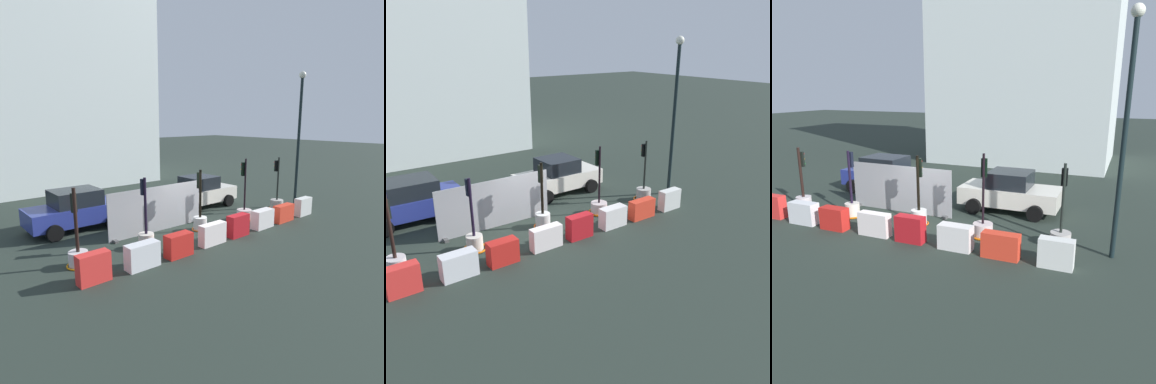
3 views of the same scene
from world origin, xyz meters
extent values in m
plane|color=#252F28|center=(0.00, 0.00, 0.00)|extent=(120.00, 120.00, 0.00)
cylinder|color=silver|center=(-5.37, 0.05, 0.25)|extent=(0.62, 0.62, 0.50)
cylinder|color=black|center=(-5.37, 0.05, 1.55)|extent=(0.11, 0.11, 2.09)
cube|color=black|center=(-5.35, 0.16, 2.09)|extent=(0.19, 0.15, 0.62)
sphere|color=red|center=(-5.33, 0.24, 2.29)|extent=(0.11, 0.11, 0.11)
sphere|color=orange|center=(-5.33, 0.24, 2.09)|extent=(0.11, 0.11, 0.11)
sphere|color=green|center=(-5.33, 0.24, 1.88)|extent=(0.11, 0.11, 0.11)
torus|color=orange|center=(-5.37, 0.05, 0.03)|extent=(0.78, 0.78, 0.05)
cylinder|color=beige|center=(-2.78, 0.01, 0.27)|extent=(0.57, 0.57, 0.54)
cylinder|color=black|center=(-2.78, 0.01, 1.58)|extent=(0.10, 0.10, 2.09)
cube|color=black|center=(-2.78, 0.14, 2.26)|extent=(0.15, 0.15, 0.59)
sphere|color=red|center=(-2.78, 0.23, 2.46)|extent=(0.09, 0.09, 0.09)
sphere|color=orange|center=(-2.78, 0.23, 2.26)|extent=(0.09, 0.09, 0.09)
sphere|color=green|center=(-2.78, 0.23, 2.07)|extent=(0.09, 0.09, 0.09)
torus|color=orange|center=(-2.78, 0.01, 0.04)|extent=(0.84, 0.84, 0.07)
cylinder|color=silver|center=(0.12, 0.26, 0.28)|extent=(0.58, 0.58, 0.56)
cylinder|color=black|center=(0.12, 0.26, 1.58)|extent=(0.11, 0.11, 2.05)
cube|color=black|center=(0.15, 0.37, 2.14)|extent=(0.18, 0.15, 0.69)
sphere|color=red|center=(0.16, 0.45, 2.37)|extent=(0.10, 0.10, 0.10)
sphere|color=orange|center=(0.16, 0.45, 2.14)|extent=(0.10, 0.10, 0.10)
sphere|color=green|center=(0.16, 0.45, 1.91)|extent=(0.10, 0.10, 0.10)
torus|color=orange|center=(0.12, 0.26, 0.03)|extent=(0.73, 0.73, 0.05)
cylinder|color=beige|center=(2.75, 0.05, 0.23)|extent=(0.69, 0.69, 0.47)
cylinder|color=black|center=(2.75, 0.05, 1.68)|extent=(0.08, 0.08, 2.41)
cube|color=black|center=(2.73, 0.16, 2.39)|extent=(0.19, 0.16, 0.63)
sphere|color=red|center=(2.71, 0.24, 2.60)|extent=(0.11, 0.11, 0.11)
sphere|color=orange|center=(2.71, 0.24, 2.39)|extent=(0.11, 0.11, 0.11)
sphere|color=green|center=(2.71, 0.24, 2.18)|extent=(0.11, 0.11, 0.11)
torus|color=orange|center=(2.75, 0.05, 0.04)|extent=(0.89, 0.89, 0.07)
cylinder|color=#ACA6A1|center=(5.37, 0.09, 0.27)|extent=(0.65, 0.65, 0.54)
cylinder|color=black|center=(5.37, 0.09, 1.64)|extent=(0.09, 0.09, 2.21)
cube|color=black|center=(5.35, 0.21, 2.30)|extent=(0.18, 0.17, 0.56)
sphere|color=red|center=(5.33, 0.29, 2.48)|extent=(0.10, 0.10, 0.10)
sphere|color=orange|center=(5.33, 0.29, 2.30)|extent=(0.10, 0.10, 0.10)
sphere|color=green|center=(5.33, 0.29, 2.11)|extent=(0.10, 0.10, 0.10)
torus|color=orange|center=(5.37, 0.09, 0.04)|extent=(0.91, 0.91, 0.07)
cube|color=red|center=(-5.50, -1.34, 0.45)|extent=(0.97, 0.40, 0.91)
cube|color=silver|center=(-3.87, -1.40, 0.41)|extent=(1.13, 0.47, 0.82)
cube|color=red|center=(-2.40, -1.42, 0.41)|extent=(1.01, 0.46, 0.81)
cube|color=white|center=(-0.71, -1.35, 0.41)|extent=(1.16, 0.38, 0.81)
cube|color=#B4161D|center=(0.72, -1.36, 0.45)|extent=(0.99, 0.42, 0.89)
cube|color=silver|center=(2.35, -1.32, 0.40)|extent=(1.09, 0.47, 0.81)
cube|color=red|center=(3.86, -1.36, 0.39)|extent=(1.15, 0.41, 0.79)
cube|color=silver|center=(5.50, -1.35, 0.43)|extent=(1.00, 0.40, 0.87)
cube|color=silver|center=(2.75, 3.23, 0.67)|extent=(4.07, 1.88, 0.70)
cube|color=black|center=(2.73, 3.23, 1.34)|extent=(1.70, 1.63, 0.65)
cylinder|color=black|center=(1.52, 2.24, 0.31)|extent=(0.63, 0.29, 0.63)
cylinder|color=black|center=(1.48, 4.17, 0.31)|extent=(0.63, 0.29, 0.63)
cylinder|color=black|center=(4.02, 2.28, 0.31)|extent=(0.63, 0.29, 0.63)
cylinder|color=black|center=(3.99, 4.21, 0.31)|extent=(0.63, 0.29, 0.63)
cube|color=navy|center=(-3.82, 3.85, 0.69)|extent=(4.09, 1.85, 0.74)
cube|color=black|center=(-3.81, 3.85, 1.39)|extent=(1.96, 1.61, 0.66)
cylinder|color=black|center=(-2.55, 4.79, 0.32)|extent=(0.65, 0.29, 0.65)
cylinder|color=black|center=(-2.57, 2.88, 0.32)|extent=(0.65, 0.29, 0.65)
cylinder|color=black|center=(-5.08, 4.82, 0.32)|extent=(0.65, 0.29, 0.65)
cylinder|color=black|center=(-5.10, 2.90, 0.32)|extent=(0.65, 0.29, 0.65)
cube|color=silver|center=(0.13, 15.35, 8.47)|extent=(11.54, 8.28, 16.93)
cylinder|color=black|center=(6.92, 0.02, 3.35)|extent=(0.15, 0.15, 6.71)
sphere|color=silver|center=(6.92, 0.02, 6.86)|extent=(0.36, 0.36, 0.36)
cube|color=#999A9E|center=(-1.34, 1.32, 0.96)|extent=(4.62, 0.04, 1.92)
cube|color=#4C4C4C|center=(-3.42, 1.32, 0.05)|extent=(0.16, 0.50, 0.10)
cube|color=#4C4C4C|center=(0.74, 1.32, 0.05)|extent=(0.16, 0.50, 0.10)
camera|label=1|loc=(-9.45, -10.26, 4.70)|focal=32.40mm
camera|label=2|loc=(-7.38, -12.58, 6.91)|focal=38.86mm
camera|label=3|loc=(7.12, -11.56, 4.94)|focal=36.00mm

